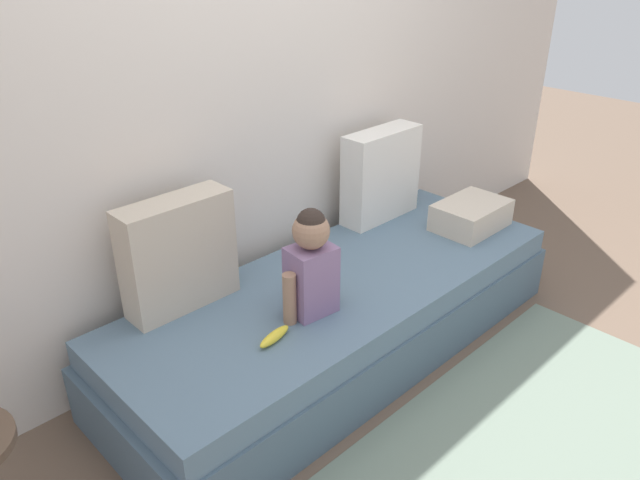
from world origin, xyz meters
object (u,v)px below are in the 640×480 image
(throw_pillow_right, at_px, (381,175))
(folded_blanket, at_px, (471,215))
(toddler, at_px, (311,263))
(throw_pillow_left, at_px, (179,254))
(banana, at_px, (274,336))
(couch, at_px, (341,314))

(throw_pillow_right, bearing_deg, folded_blanket, -60.61)
(throw_pillow_right, distance_m, toddler, 1.02)
(folded_blanket, bearing_deg, throw_pillow_left, 164.09)
(banana, bearing_deg, couch, 15.40)
(banana, bearing_deg, throw_pillow_left, 102.34)
(banana, relative_size, folded_blanket, 0.42)
(banana, bearing_deg, toddler, 11.77)
(couch, bearing_deg, banana, -164.60)
(throw_pillow_left, distance_m, throw_pillow_right, 1.29)
(throw_pillow_left, distance_m, banana, 0.54)
(couch, relative_size, folded_blanket, 5.84)
(couch, bearing_deg, throw_pillow_left, 152.87)
(throw_pillow_right, xyz_separation_m, toddler, (-0.93, -0.43, -0.02))
(couch, distance_m, banana, 0.60)
(folded_blanket, bearing_deg, toddler, 179.44)
(throw_pillow_right, relative_size, toddler, 1.06)
(couch, xyz_separation_m, throw_pillow_right, (0.64, 0.33, 0.45))
(couch, relative_size, throw_pillow_left, 4.82)
(throw_pillow_left, bearing_deg, couch, -27.13)
(couch, xyz_separation_m, folded_blanket, (0.89, -0.11, 0.27))
(throw_pillow_right, distance_m, banana, 1.29)
(couch, distance_m, toddler, 0.53)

